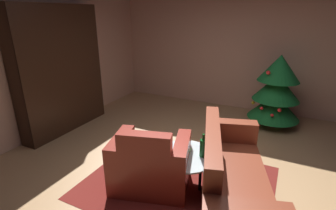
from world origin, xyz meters
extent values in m
plane|color=#A88055|center=(0.00, 0.00, 0.00)|extent=(7.12, 7.12, 0.00)
cube|color=tan|center=(0.00, 3.00, 1.35)|extent=(5.93, 0.06, 2.70)
cube|color=tan|center=(-2.93, 0.00, 1.35)|extent=(0.06, 6.05, 2.70)
cube|color=maroon|center=(-0.11, -0.25, 0.00)|extent=(2.33, 1.87, 0.01)
cube|color=black|center=(-2.57, 0.36, 1.13)|extent=(0.03, 1.74, 2.25)
cube|color=black|center=(-2.72, 1.22, 1.13)|extent=(0.32, 0.02, 2.25)
cube|color=black|center=(-2.72, -0.50, 1.13)|extent=(0.32, 0.03, 2.25)
cube|color=black|center=(-2.72, 0.36, 0.01)|extent=(0.30, 1.69, 0.03)
cube|color=black|center=(-2.72, 0.36, 0.38)|extent=(0.30, 1.69, 0.03)
cube|color=black|center=(-2.72, 0.36, 0.76)|extent=(0.30, 1.69, 0.02)
cube|color=black|center=(-2.72, 0.36, 1.13)|extent=(0.30, 1.69, 0.02)
cube|color=black|center=(-2.72, 0.36, 1.50)|extent=(0.30, 1.69, 0.02)
cube|color=black|center=(-2.72, 0.36, 1.87)|extent=(0.30, 1.69, 0.02)
cube|color=black|center=(-2.72, 0.36, 2.24)|extent=(0.30, 1.69, 0.03)
cube|color=black|center=(-2.84, 0.36, 0.69)|extent=(0.05, 0.95, 0.59)
cube|color=black|center=(-2.81, 0.36, 0.69)|extent=(0.03, 0.98, 0.62)
cube|color=gold|center=(-2.77, 1.16, 0.16)|extent=(0.21, 0.04, 0.27)
cube|color=gold|center=(-2.79, 1.11, 0.18)|extent=(0.16, 0.05, 0.32)
cube|color=#B39C92|center=(-2.76, 1.06, 0.12)|extent=(0.23, 0.04, 0.20)
cube|color=gold|center=(-2.79, 1.02, 0.17)|extent=(0.17, 0.04, 0.30)
cube|color=orange|center=(-2.79, 0.98, 0.15)|extent=(0.16, 0.03, 0.24)
cube|color=#1D6E7E|center=(-2.80, 0.93, 0.14)|extent=(0.15, 0.05, 0.23)
cube|color=#994A8C|center=(-2.79, 0.88, 0.15)|extent=(0.16, 0.05, 0.25)
cube|color=gold|center=(-2.75, 1.16, 1.26)|extent=(0.24, 0.03, 0.25)
cube|color=#B4A395|center=(-2.78, 1.13, 1.27)|extent=(0.18, 0.04, 0.26)
cube|color=gold|center=(-2.78, 1.08, 1.29)|extent=(0.19, 0.05, 0.29)
cube|color=#3D7A34|center=(-2.76, 1.02, 1.26)|extent=(0.23, 0.04, 0.25)
cube|color=#287A42|center=(-2.78, 0.97, 1.28)|extent=(0.18, 0.05, 0.28)
cube|color=gold|center=(-2.77, 0.92, 1.29)|extent=(0.20, 0.03, 0.31)
cube|color=#3F2C27|center=(-2.79, 0.89, 1.27)|extent=(0.17, 0.03, 0.27)
cube|color=#3C8D49|center=(-2.80, 1.18, 1.61)|extent=(0.15, 0.03, 0.20)
cube|color=#483E2D|center=(-2.78, 1.15, 1.64)|extent=(0.19, 0.03, 0.26)
cube|color=#2B754A|center=(-2.77, 1.11, 1.64)|extent=(0.21, 0.03, 0.26)
cube|color=#8450A5|center=(-2.78, 1.08, 1.64)|extent=(0.18, 0.03, 0.26)
cube|color=brown|center=(-2.77, 1.04, 1.67)|extent=(0.20, 0.03, 0.31)
cube|color=navy|center=(-2.79, 1.18, 2.00)|extent=(0.17, 0.04, 0.23)
cube|color=orange|center=(-2.77, 1.14, 2.02)|extent=(0.21, 0.04, 0.27)
cube|color=#417F31|center=(-2.75, 1.10, 2.02)|extent=(0.24, 0.03, 0.27)
cube|color=#884C9C|center=(-2.76, 1.05, 1.99)|extent=(0.22, 0.04, 0.22)
cube|color=orange|center=(-2.79, 1.01, 1.98)|extent=(0.16, 0.04, 0.20)
cube|color=orange|center=(-2.76, 0.97, 2.02)|extent=(0.23, 0.03, 0.28)
cube|color=red|center=(-2.78, 0.93, 2.01)|extent=(0.18, 0.03, 0.26)
cube|color=maroon|center=(-0.41, -0.44, 0.21)|extent=(0.78, 0.85, 0.41)
cube|color=maroon|center=(-0.33, -0.71, 0.64)|extent=(0.63, 0.32, 0.46)
cube|color=maroon|center=(-0.03, -0.33, 0.33)|extent=(0.36, 0.72, 0.66)
cube|color=maroon|center=(-0.78, -0.55, 0.33)|extent=(0.36, 0.72, 0.66)
ellipsoid|color=beige|center=(-0.43, -0.38, 0.50)|extent=(0.32, 0.25, 0.18)
sphere|color=beige|center=(-0.44, -0.25, 0.55)|extent=(0.13, 0.13, 0.13)
cube|color=maroon|center=(0.62, -0.34, 0.21)|extent=(1.10, 1.60, 0.41)
cube|color=maroon|center=(0.36, -0.42, 0.67)|extent=(0.58, 1.44, 0.52)
cube|color=maroon|center=(0.38, 0.45, 0.35)|extent=(0.73, 0.39, 0.70)
cylinder|color=black|center=(0.19, -0.27, 0.21)|extent=(0.04, 0.04, 0.42)
cylinder|color=black|center=(-0.13, -0.07, 0.21)|extent=(0.04, 0.04, 0.42)
cylinder|color=black|center=(-0.14, -0.43, 0.21)|extent=(0.04, 0.04, 0.42)
cylinder|color=silver|center=(-0.02, -0.25, 0.43)|extent=(0.78, 0.78, 0.02)
cube|color=red|center=(-0.08, -0.23, 0.45)|extent=(0.16, 0.14, 0.02)
cube|color=#458350|center=(-0.08, -0.22, 0.48)|extent=(0.20, 0.17, 0.03)
cube|color=gray|center=(-0.06, -0.22, 0.50)|extent=(0.18, 0.17, 0.02)
cylinder|color=#124F1D|center=(0.19, -0.19, 0.56)|extent=(0.08, 0.08, 0.22)
cylinder|color=#124F1D|center=(0.19, -0.19, 0.71)|extent=(0.03, 0.03, 0.08)
cylinder|color=brown|center=(0.82, 2.23, 0.08)|extent=(0.08, 0.08, 0.16)
cone|color=#145D27|center=(0.82, 2.23, 0.41)|extent=(0.96, 0.96, 0.49)
cone|color=#145D27|center=(0.82, 2.23, 0.78)|extent=(0.86, 0.86, 0.49)
cone|color=#145D27|center=(0.82, 2.23, 1.15)|extent=(0.76, 0.76, 0.49)
sphere|color=red|center=(0.82, 1.84, 0.35)|extent=(0.06, 0.06, 0.06)
sphere|color=yellow|center=(0.42, 2.23, 0.41)|extent=(0.07, 0.07, 0.07)
sphere|color=red|center=(0.65, 1.98, 1.10)|extent=(0.07, 0.07, 0.07)
sphere|color=red|center=(0.93, 1.86, 0.47)|extent=(0.07, 0.07, 0.07)
sphere|color=red|center=(0.62, 1.89, 0.44)|extent=(0.06, 0.06, 0.06)
camera|label=1|loc=(1.00, -2.82, 2.10)|focal=27.11mm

